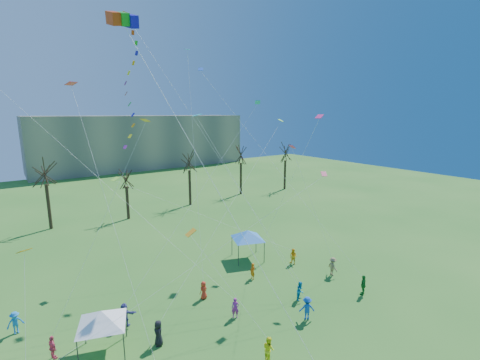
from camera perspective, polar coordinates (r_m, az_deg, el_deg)
distant_building at (r=102.52m, az=-16.18°, el=6.30°), size 60.00×14.00×15.00m
bare_tree_row at (r=53.93m, az=-17.76°, el=1.17°), size 70.92×9.12×9.86m
big_box_kite at (r=23.90m, az=-17.44°, el=14.16°), size 3.65×7.66×23.90m
canopy_tent_white at (r=25.30m, az=-22.54°, el=-20.83°), size 3.91×3.91×3.11m
canopy_tent_blue at (r=36.73m, az=1.33°, el=-9.32°), size 4.10×4.10×3.29m
festival_crowd at (r=27.55m, az=-4.22°, el=-21.38°), size 26.86×13.73×1.86m
small_kites_aloft at (r=29.15m, az=-8.19°, el=7.25°), size 26.62×19.28×34.48m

